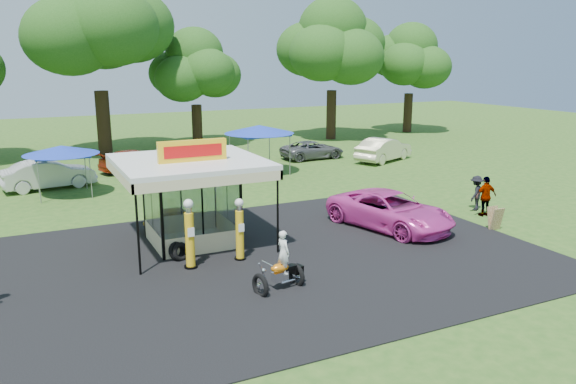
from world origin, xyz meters
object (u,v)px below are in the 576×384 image
object	(u,v)px
gas_station_kiosk	(191,200)
tent_west	(61,150)
bg_car_e	(384,149)
bg_car_c	(197,161)
pink_sedan	(390,210)
gas_pump_left	(190,236)
motorcycle	(282,266)
a_frame_sign	(495,218)
spectator_east_b	(486,196)
kiosk_car	(178,218)
bg_car_a	(48,174)
bg_car_d	(312,150)
spectator_east_a	(476,193)
bg_car_b	(136,161)
tent_east	(259,130)
gas_pump_right	(240,231)

from	to	relation	value
gas_station_kiosk	tent_west	xyz separation A→B (m)	(-3.86, 10.66, 0.65)
bg_car_e	bg_car_c	bearing A→B (deg)	58.10
gas_station_kiosk	pink_sedan	xyz separation A→B (m)	(8.23, -1.72, -0.99)
gas_pump_left	motorcycle	size ratio (longest dim) A/B	1.25
a_frame_sign	spectator_east_b	distance (m)	2.21
kiosk_car	tent_west	bearing A→B (deg)	24.52
gas_pump_left	kiosk_car	world-z (taller)	gas_pump_left
a_frame_sign	tent_west	bearing A→B (deg)	141.27
gas_pump_left	spectator_east_b	distance (m)	14.19
spectator_east_b	bg_car_c	xyz separation A→B (m)	(-9.05, 15.70, -0.19)
kiosk_car	bg_car_a	world-z (taller)	bg_car_a
bg_car_c	bg_car_d	size ratio (longest dim) A/B	0.94
spectator_east_a	tent_west	world-z (taller)	tent_west
bg_car_e	tent_west	distance (m)	21.40
gas_station_kiosk	kiosk_car	xyz separation A→B (m)	(-0.00, 2.21, -1.30)
bg_car_c	bg_car_b	bearing A→B (deg)	61.57
bg_car_c	bg_car_a	bearing A→B (deg)	99.50
gas_pump_left	motorcycle	bearing A→B (deg)	-55.03
a_frame_sign	spectator_east_b	xyz separation A→B (m)	(1.21, 1.80, 0.44)
bg_car_d	tent_west	bearing A→B (deg)	101.31
pink_sedan	tent_east	xyz separation A→B (m)	(-0.40, 13.39, 1.98)
spectator_east_a	bg_car_c	bearing A→B (deg)	-87.68
spectator_east_b	bg_car_b	xyz separation A→B (m)	(-12.46, 17.86, -0.25)
spectator_east_a	tent_west	xyz separation A→B (m)	(-17.54, 11.75, 1.59)
bg_car_a	motorcycle	bearing A→B (deg)	-171.14
a_frame_sign	bg_car_a	size ratio (longest dim) A/B	0.20
bg_car_e	kiosk_car	bearing A→B (deg)	94.80
tent_west	tent_east	size ratio (longest dim) A/B	0.88
gas_pump_right	bg_car_b	distance (m)	18.42
bg_car_c	gas_pump_right	bearing A→B (deg)	172.59
spectator_east_a	motorcycle	bearing A→B (deg)	-10.10
bg_car_a	bg_car_d	bearing A→B (deg)	-91.87
gas_pump_left	kiosk_car	distance (m)	4.98
bg_car_e	tent_east	size ratio (longest dim) A/B	1.15
gas_pump_left	tent_east	size ratio (longest dim) A/B	0.57
motorcycle	bg_car_d	distance (m)	23.81
kiosk_car	spectator_east_b	size ratio (longest dim) A/B	1.50
bg_car_a	pink_sedan	bearing A→B (deg)	-147.24
a_frame_sign	pink_sedan	world-z (taller)	pink_sedan
gas_pump_left	spectator_east_b	world-z (taller)	gas_pump_left
motorcycle	bg_car_a	xyz separation A→B (m)	(-5.76, 18.43, 0.04)
kiosk_car	bg_car_a	xyz separation A→B (m)	(-4.50, 10.58, 0.34)
bg_car_a	bg_car_c	distance (m)	8.84
kiosk_car	bg_car_c	distance (m)	12.21
bg_car_b	bg_car_d	distance (m)	12.51
kiosk_car	bg_car_e	xyz separation A→B (m)	(17.45, 9.62, 0.35)
motorcycle	tent_west	world-z (taller)	tent_west
kiosk_car	spectator_east_a	world-z (taller)	spectator_east_a
kiosk_car	bg_car_b	bearing A→B (deg)	-3.70
spectator_east_a	spectator_east_b	distance (m)	1.03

